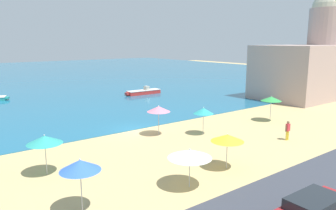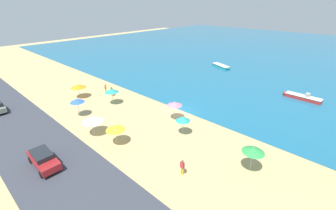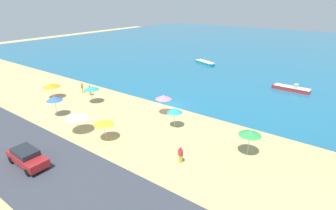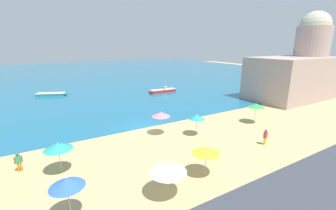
# 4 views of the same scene
# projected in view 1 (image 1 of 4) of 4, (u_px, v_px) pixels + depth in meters

# --- Properties ---
(ground_plane) EXTENTS (160.00, 160.00, 0.00)m
(ground_plane) POSITION_uv_depth(u_px,v_px,m) (134.00, 130.00, 30.18)
(ground_plane) COLOR tan
(sea) EXTENTS (150.00, 110.00, 0.05)m
(sea) POSITION_uv_depth(u_px,v_px,m) (5.00, 78.00, 73.05)
(sea) COLOR #1E6589
(sea) RESTS_ON ground_plane
(coastal_road) EXTENTS (80.00, 8.00, 0.06)m
(coastal_road) POSITION_uv_depth(u_px,v_px,m) (326.00, 207.00, 16.14)
(coastal_road) COLOR #373A44
(coastal_road) RESTS_ON ground_plane
(beach_umbrella_0) EXTENTS (2.06, 2.06, 2.63)m
(beach_umbrella_0) POSITION_uv_depth(u_px,v_px,m) (271.00, 99.00, 33.13)
(beach_umbrella_0) COLOR #B2B2B7
(beach_umbrella_0) RESTS_ON ground_plane
(beach_umbrella_1) EXTENTS (2.02, 2.02, 2.65)m
(beach_umbrella_1) POSITION_uv_depth(u_px,v_px,m) (159.00, 109.00, 28.11)
(beach_umbrella_1) COLOR #B2B2B7
(beach_umbrella_1) RESTS_ON ground_plane
(beach_umbrella_2) EXTENTS (1.76, 1.76, 2.46)m
(beach_umbrella_2) POSITION_uv_depth(u_px,v_px,m) (203.00, 111.00, 28.37)
(beach_umbrella_2) COLOR #B2B2B7
(beach_umbrella_2) RESTS_ON ground_plane
(beach_umbrella_3) EXTENTS (2.14, 2.14, 2.55)m
(beach_umbrella_3) POSITION_uv_depth(u_px,v_px,m) (45.00, 140.00, 19.74)
(beach_umbrella_3) COLOR #B2B2B7
(beach_umbrella_3) RESTS_ON ground_plane
(beach_umbrella_4) EXTENTS (1.95, 1.95, 2.69)m
(beach_umbrella_4) POSITION_uv_depth(u_px,v_px,m) (80.00, 165.00, 15.34)
(beach_umbrella_4) COLOR #B2B2B7
(beach_umbrella_4) RESTS_ON ground_plane
(beach_umbrella_5) EXTENTS (2.12, 2.12, 2.35)m
(beach_umbrella_5) POSITION_uv_depth(u_px,v_px,m) (227.00, 138.00, 20.72)
(beach_umbrella_5) COLOR #B2B2B7
(beach_umbrella_5) RESTS_ON ground_plane
(beach_umbrella_7) EXTENTS (2.49, 2.49, 2.28)m
(beach_umbrella_7) POSITION_uv_depth(u_px,v_px,m) (190.00, 154.00, 18.06)
(beach_umbrella_7) COLOR #B2B2B7
(beach_umbrella_7) RESTS_ON ground_plane
(bather_1) EXTENTS (0.57, 0.24, 1.63)m
(bather_1) POSITION_uv_depth(u_px,v_px,m) (288.00, 129.00, 27.00)
(bather_1) COLOR gold
(bather_1) RESTS_ON ground_plane
(skiff_offshore) EXTENTS (5.81, 1.59, 1.20)m
(skiff_offshore) POSITION_uv_depth(u_px,v_px,m) (143.00, 92.00, 50.19)
(skiff_offshore) COLOR red
(skiff_offshore) RESTS_ON sea
(harbor_fortress) EXTENTS (16.38, 9.23, 15.55)m
(harbor_fortress) POSITION_uv_depth(u_px,v_px,m) (315.00, 61.00, 48.31)
(harbor_fortress) COLOR #B0948B
(harbor_fortress) RESTS_ON ground_plane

